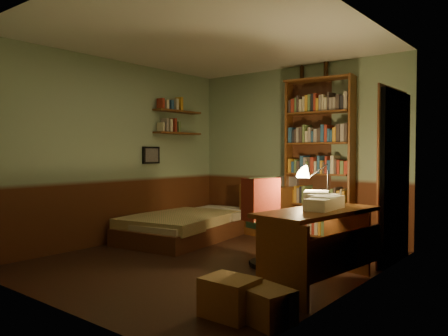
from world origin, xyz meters
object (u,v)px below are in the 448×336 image
Objects in this scene: dresser at (269,211)px; office_chair at (273,218)px; desk at (318,248)px; mini_stereo at (290,181)px; bookshelf at (319,160)px; desk_lamp at (328,171)px; cardboard_box_a at (229,297)px; bed at (189,217)px; cardboard_box_b at (267,306)px.

dresser is 0.80× the size of office_chair.
desk is at bearing -34.91° from dresser.
mini_stereo is 0.60m from bookshelf.
desk_lamp is 2.05m from cardboard_box_a.
bed is 1.56× the size of desk.
desk_lamp is (-0.22, 0.67, 0.71)m from desk.
mini_stereo reaches higher than dresser.
dresser is 0.64× the size of desk.
office_chair is (-0.74, 0.35, 0.18)m from desk.
desk_lamp is at bearing 115.64° from desk.
desk is 1.25× the size of office_chair.
dresser is 1.29× the size of desk_lamp.
cardboard_box_a is (0.04, -1.82, -0.93)m from desk_lamp.
dresser is 1.84m from office_chair.
mini_stereo reaches higher than bed.
mini_stereo is 0.72× the size of cardboard_box_b.
dresser is 2.37× the size of cardboard_box_b.
desk_lamp is at bearing -66.32° from bookshelf.
office_chair is at bearing 161.96° from desk.
dresser reaches higher than bed.
desk_lamp is (1.24, -1.31, 0.23)m from mini_stereo.
desk is at bearing -11.00° from office_chair.
desk_lamp reaches higher than cardboard_box_b.
cardboard_box_b is at bearing 13.46° from cardboard_box_a.
bookshelf is 1.70× the size of desk.
bookshelf is (1.67, 0.97, 0.86)m from bed.
bookshelf is at bearing -18.61° from mini_stereo.
dresser reaches higher than desk.
cardboard_box_a is (1.28, -3.13, -0.70)m from mini_stereo.
desk_lamp reaches higher than desk.
bed reaches higher than cardboard_box_b.
mini_stereo is at bearing 133.68° from desk.
cardboard_box_a is at bearing -166.54° from cardboard_box_b.
desk is at bearing 80.91° from cardboard_box_a.
bed is 3.24m from cardboard_box_a.
office_chair reaches higher than bed.
mini_stereo is 0.65× the size of cardboard_box_a.
office_chair is at bearing -44.18° from dresser.
bed is at bearing 143.28° from cardboard_box_b.
desk_lamp is at bearing -25.98° from dresser.
office_chair reaches higher than cardboard_box_a.
bookshelf is at bearing 142.16° from desk_lamp.
desk_lamp is at bearing 91.28° from cardboard_box_a.
bookshelf is 6.34× the size of cardboard_box_b.
office_chair is at bearing 110.29° from cardboard_box_a.
desk_lamp is 1.68× the size of cardboard_box_a.
dresser is 3.50m from cardboard_box_b.
mini_stereo is 1.82m from desk_lamp.
dresser is (0.86, 0.88, 0.07)m from bed.
bookshelf is (0.50, -0.04, 0.32)m from mini_stereo.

